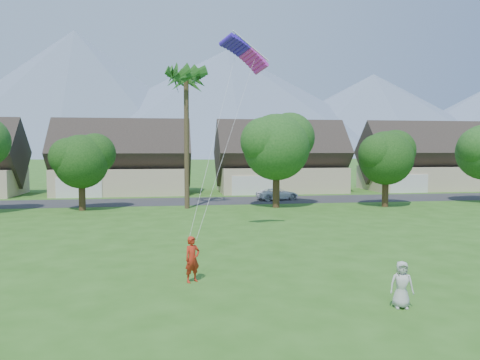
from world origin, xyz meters
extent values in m
plane|color=#2D6019|center=(0.00, 0.00, 0.00)|extent=(500.00, 500.00, 0.00)
cube|color=#2D2D30|center=(0.00, 34.00, 0.01)|extent=(90.00, 7.00, 0.01)
imported|color=#B42614|center=(-2.62, 5.52, 0.93)|extent=(0.81, 0.73, 1.86)
imported|color=#BAB9B5|center=(4.25, 1.40, 0.80)|extent=(0.88, 0.68, 1.60)
imported|color=white|center=(7.54, 34.00, 0.61)|extent=(4.73, 2.99, 1.22)
cone|color=slate|center=(-55.00, 260.00, 35.00)|extent=(190.00, 190.00, 70.00)
cone|color=slate|center=(30.00, 260.00, 31.00)|extent=(240.00, 240.00, 62.00)
cone|color=slate|center=(120.00, 260.00, 25.00)|extent=(200.00, 200.00, 50.00)
cube|color=beige|center=(-9.00, 43.00, 1.50)|extent=(15.00, 8.00, 3.00)
cube|color=#382D28|center=(-9.00, 43.00, 4.79)|extent=(15.75, 8.15, 8.15)
cube|color=silver|center=(-13.20, 38.94, 1.10)|extent=(4.80, 0.12, 2.20)
cube|color=beige|center=(10.00, 43.00, 1.50)|extent=(15.00, 8.00, 3.00)
cube|color=#382D28|center=(10.00, 43.00, 4.79)|extent=(15.75, 8.15, 8.15)
cube|color=silver|center=(5.80, 38.94, 1.10)|extent=(4.80, 0.12, 2.20)
cube|color=beige|center=(29.00, 43.00, 1.50)|extent=(15.00, 8.00, 3.00)
cube|color=#382D28|center=(29.00, 43.00, 4.79)|extent=(15.75, 8.15, 8.15)
cube|color=silver|center=(24.80, 38.94, 1.10)|extent=(4.80, 0.12, 2.20)
cylinder|color=#47301C|center=(-11.00, 28.50, 1.09)|extent=(0.56, 0.56, 2.18)
sphere|color=#214916|center=(-11.00, 28.50, 4.22)|extent=(4.62, 4.62, 4.62)
cylinder|color=#47301C|center=(6.00, 28.00, 1.41)|extent=(0.62, 0.62, 2.82)
sphere|color=#214916|center=(6.00, 28.00, 5.46)|extent=(5.98, 5.98, 5.98)
cylinder|color=#47301C|center=(16.00, 27.00, 1.15)|extent=(0.58, 0.58, 2.30)
sphere|color=#214916|center=(16.00, 27.00, 4.46)|extent=(4.90, 4.90, 4.90)
cylinder|color=#4C3D26|center=(-2.00, 28.50, 6.00)|extent=(0.44, 0.44, 12.00)
sphere|color=#286021|center=(-2.00, 28.50, 12.30)|extent=(3.00, 3.00, 3.00)
cube|color=#3A1ACA|center=(0.15, 14.26, 11.03)|extent=(1.81, 1.58, 0.50)
cube|color=#DF29C1|center=(1.68, 14.26, 11.03)|extent=(1.81, 1.58, 0.50)
camera|label=1|loc=(-3.46, -13.13, 5.44)|focal=35.00mm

